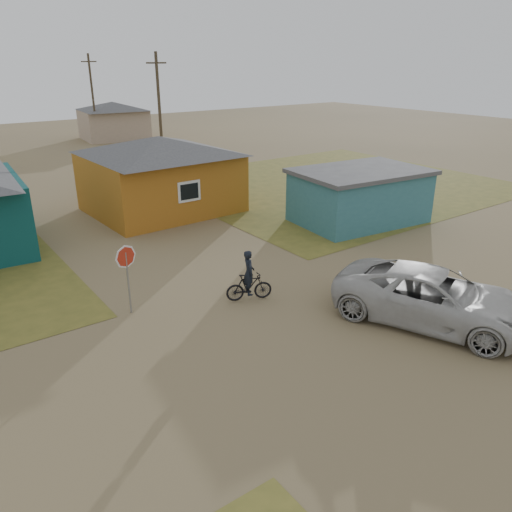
{
  "coord_description": "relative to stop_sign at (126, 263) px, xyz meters",
  "views": [
    {
      "loc": [
        -8.63,
        -9.79,
        7.58
      ],
      "look_at": [
        0.67,
        3.0,
        1.3
      ],
      "focal_mm": 35.0,
      "sensor_mm": 36.0,
      "label": 1
    }
  ],
  "objects": [
    {
      "name": "vehicle",
      "position": [
        7.26,
        -6.02,
        -0.87
      ],
      "size": [
        4.83,
        6.57,
        1.66
      ],
      "primitive_type": "imported",
      "rotation": [
        0.0,
        0.0,
        0.39
      ],
      "color": "#B3B3AF",
      "rests_on": "ground"
    },
    {
      "name": "shed_turquoise",
      "position": [
        13.02,
        2.46,
        -0.39
      ],
      "size": [
        6.71,
        4.93,
        2.6
      ],
      "color": "#367078",
      "rests_on": "ground"
    },
    {
      "name": "utility_pole_near",
      "position": [
        10.02,
        17.96,
        2.43
      ],
      "size": [
        1.4,
        0.2,
        8.0
      ],
      "color": "#453929",
      "rests_on": "ground"
    },
    {
      "name": "house_beige_east",
      "position": [
        13.52,
        35.96,
        0.15
      ],
      "size": [
        6.95,
        6.05,
        3.6
      ],
      "color": "tan",
      "rests_on": "ground"
    },
    {
      "name": "utility_pole_far",
      "position": [
        11.02,
        33.96,
        2.43
      ],
      "size": [
        1.4,
        0.2,
        8.0
      ],
      "color": "#453929",
      "rests_on": "ground"
    },
    {
      "name": "ground",
      "position": [
        3.52,
        -4.04,
        -1.7
      ],
      "size": [
        120.0,
        120.0,
        0.0
      ],
      "primitive_type": "plane",
      "color": "olive"
    },
    {
      "name": "grass_ne",
      "position": [
        17.52,
        8.96,
        -1.7
      ],
      "size": [
        20.0,
        18.0,
        0.0
      ],
      "primitive_type": "cube",
      "color": "olive",
      "rests_on": "ground"
    },
    {
      "name": "cyclist",
      "position": [
        3.59,
        -1.47,
        -1.06
      ],
      "size": [
        1.61,
        1.01,
        1.77
      ],
      "color": "black",
      "rests_on": "ground"
    },
    {
      "name": "house_yellow",
      "position": [
        6.02,
        9.96,
        0.3
      ],
      "size": [
        7.72,
        6.76,
        3.9
      ],
      "color": "#A66319",
      "rests_on": "ground"
    },
    {
      "name": "stop_sign",
      "position": [
        0.0,
        0.0,
        0.0
      ],
      "size": [
        0.75,
        0.14,
        2.3
      ],
      "color": "gray",
      "rests_on": "ground"
    }
  ]
}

